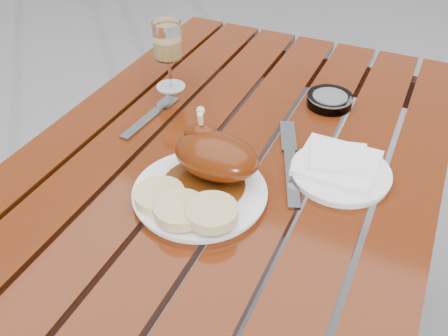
# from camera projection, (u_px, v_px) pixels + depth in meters

# --- Properties ---
(table) EXTENTS (0.80, 1.20, 0.75)m
(table) POSITION_uv_depth(u_px,v_px,m) (231.00, 273.00, 1.24)
(table) COLOR #60210B
(table) RESTS_ON ground
(dinner_plate) EXTENTS (0.26, 0.26, 0.02)m
(dinner_plate) POSITION_uv_depth(u_px,v_px,m) (200.00, 194.00, 0.90)
(dinner_plate) COLOR white
(dinner_plate) RESTS_ON table
(roast_duck) EXTENTS (0.17, 0.17, 0.12)m
(roast_duck) POSITION_uv_depth(u_px,v_px,m) (214.00, 155.00, 0.90)
(roast_duck) COLOR #512309
(roast_duck) RESTS_ON dinner_plate
(bread_dumplings) EXTENTS (0.19, 0.11, 0.03)m
(bread_dumplings) POSITION_uv_depth(u_px,v_px,m) (183.00, 206.00, 0.84)
(bread_dumplings) COLOR #E0C788
(bread_dumplings) RESTS_ON dinner_plate
(wine_glass) EXTENTS (0.08, 0.08, 0.17)m
(wine_glass) POSITION_uv_depth(u_px,v_px,m) (169.00, 56.00, 1.16)
(wine_glass) COLOR tan
(wine_glass) RESTS_ON table
(side_plate) EXTENTS (0.25, 0.25, 0.02)m
(side_plate) POSITION_uv_depth(u_px,v_px,m) (340.00, 173.00, 0.94)
(side_plate) COLOR white
(side_plate) RESTS_ON table
(napkin) EXTENTS (0.15, 0.14, 0.01)m
(napkin) POSITION_uv_depth(u_px,v_px,m) (338.00, 163.00, 0.95)
(napkin) COLOR white
(napkin) RESTS_ON side_plate
(ashtray) EXTENTS (0.13, 0.13, 0.03)m
(ashtray) POSITION_uv_depth(u_px,v_px,m) (330.00, 100.00, 1.14)
(ashtray) COLOR #B2B7BC
(ashtray) RESTS_ON table
(fork) EXTENTS (0.03, 0.18, 0.01)m
(fork) POSITION_uv_depth(u_px,v_px,m) (148.00, 119.00, 1.10)
(fork) COLOR gray
(fork) RESTS_ON table
(knife) EXTENTS (0.11, 0.23, 0.01)m
(knife) POSITION_uv_depth(u_px,v_px,m) (291.00, 167.00, 0.96)
(knife) COLOR gray
(knife) RESTS_ON table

